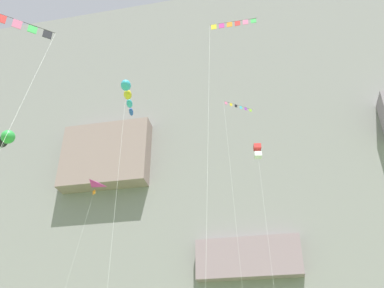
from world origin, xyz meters
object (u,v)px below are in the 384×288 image
at_px(kite_box_low_right, 258,152).
at_px(kite_banner_low_center, 0,27).
at_px(kite_windsock_upper_mid, 128,94).
at_px(kite_banner_mid_center, 232,37).
at_px(kite_delta_upper_left, 90,196).
at_px(kite_banner_high_right, 239,138).
at_px(kite_windsock_upper_right, 2,142).

bearing_deg(kite_box_low_right, kite_banner_low_center, -116.82).
relative_size(kite_box_low_right, kite_windsock_upper_mid, 0.99).
distance_m(kite_box_low_right, kite_banner_mid_center, 11.85).
xyz_separation_m(kite_delta_upper_left, kite_banner_high_right, (15.79, 0.07, 5.21)).
height_order(kite_box_low_right, kite_banner_mid_center, kite_banner_mid_center).
bearing_deg(kite_banner_high_right, kite_box_low_right, -49.49).
xyz_separation_m(kite_box_low_right, kite_banner_high_right, (-1.89, 2.21, 3.25)).
bearing_deg(kite_windsock_upper_right, kite_windsock_upper_mid, 77.16).
bearing_deg(kite_banner_low_center, kite_banner_high_right, 68.92).
xyz_separation_m(kite_delta_upper_left, kite_windsock_upper_mid, (8.08, -12.30, 2.61)).
bearing_deg(kite_windsock_upper_mid, kite_banner_high_right, 58.07).
xyz_separation_m(kite_box_low_right, kite_banner_mid_center, (-0.93, -10.93, 4.48)).
relative_size(kite_windsock_upper_mid, kite_banner_high_right, 0.78).
relative_size(kite_box_low_right, kite_windsock_upper_right, 1.69).
distance_m(kite_windsock_upper_mid, kite_banner_high_right, 14.80).
relative_size(kite_box_low_right, kite_banner_low_center, 1.22).
height_order(kite_windsock_upper_mid, kite_banner_high_right, kite_banner_high_right).
bearing_deg(kite_banner_low_center, kite_banner_mid_center, 48.28).
bearing_deg(kite_banner_high_right, kite_banner_mid_center, -85.81).
xyz_separation_m(kite_box_low_right, kite_windsock_upper_mid, (-9.60, -10.16, 0.66)).
height_order(kite_windsock_upper_mid, kite_windsock_upper_right, kite_windsock_upper_mid).
relative_size(kite_banner_low_center, kite_windsock_upper_mid, 0.81).
bearing_deg(kite_box_low_right, kite_windsock_upper_mid, -133.38).
bearing_deg(kite_banner_high_right, kite_banner_low_center, -111.08).
relative_size(kite_banner_low_center, kite_windsock_upper_right, 1.39).
bearing_deg(kite_windsock_upper_mid, kite_banner_low_center, -98.73).
bearing_deg(kite_windsock_upper_mid, kite_windsock_upper_right, -102.84).
height_order(kite_banner_mid_center, kite_banner_high_right, kite_banner_high_right).
distance_m(kite_banner_mid_center, kite_delta_upper_left, 22.21).
xyz_separation_m(kite_banner_mid_center, kite_windsock_upper_mid, (-8.67, 0.77, -3.82)).
bearing_deg(kite_banner_high_right, kite_windsock_upper_right, -114.10).
bearing_deg(kite_box_low_right, kite_banner_mid_center, -94.84).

